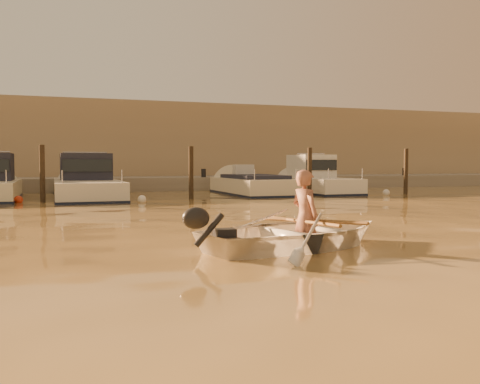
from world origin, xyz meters
name	(u,v)px	position (x,y,z in m)	size (l,w,h in m)	color
ground_plane	(449,263)	(0.00, 0.00, 0.00)	(160.00, 160.00, 0.00)	olive
dinghy	(300,233)	(-1.34, 1.93, 0.24)	(2.49, 3.49, 0.72)	white
person	(305,217)	(-1.24, 1.96, 0.48)	(0.57, 0.38, 1.57)	#9A5F4D
outboard_motor	(224,237)	(-2.78, 1.53, 0.28)	(0.90, 0.40, 0.70)	black
oar_port	(312,221)	(-1.10, 2.00, 0.42)	(0.06, 0.06, 2.10)	brown
oar_starboard	(303,221)	(-1.29, 1.94, 0.42)	(0.06, 0.06, 2.10)	brown
moored_boat_2	(87,182)	(-3.90, 16.00, 0.62)	(2.42, 8.05, 1.75)	silver
moored_boat_3	(252,189)	(3.09, 16.00, 0.22)	(2.21, 6.33, 0.95)	beige
moored_boat_4	(316,179)	(6.25, 16.00, 0.62)	(1.99, 6.22, 1.75)	white
piling_1	(42,177)	(-5.50, 13.80, 0.90)	(0.18, 0.18, 2.20)	#2D2319
piling_2	(191,175)	(-0.20, 13.80, 0.90)	(0.18, 0.18, 2.20)	#2D2319
piling_3	(310,174)	(4.80, 13.80, 0.90)	(0.18, 0.18, 2.20)	#2D2319
piling_4	(406,174)	(9.50, 13.80, 0.90)	(0.18, 0.18, 2.20)	#2D2319
fender_b	(18,200)	(-6.29, 13.87, 0.10)	(0.30, 0.30, 0.30)	red
fender_c	(142,199)	(-2.23, 12.74, 0.10)	(0.30, 0.30, 0.30)	white
fender_d	(254,195)	(2.42, 13.97, 0.10)	(0.30, 0.30, 0.30)	#DB4419
fender_e	(386,193)	(8.26, 13.45, 0.10)	(0.30, 0.30, 0.30)	silver
quay	(159,186)	(0.00, 21.50, 0.15)	(52.00, 4.00, 1.00)	gray
waterfront_building	(142,146)	(0.00, 27.00, 2.40)	(46.00, 7.00, 4.80)	#9E8466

